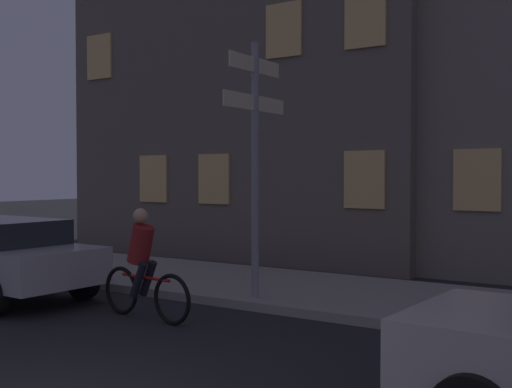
# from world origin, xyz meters

# --- Properties ---
(sidewalk_kerb) EXTENTS (40.00, 3.29, 0.14)m
(sidewalk_kerb) POSITION_xyz_m (0.00, 7.00, 0.07)
(sidewalk_kerb) COLOR gray
(sidewalk_kerb) RESTS_ON ground_plane
(signpost) EXTENTS (0.12, 1.70, 4.04)m
(signpost) POSITION_xyz_m (-1.06, 5.71, 2.53)
(signpost) COLOR gray
(signpost) RESTS_ON sidewalk_kerb
(cyclist) EXTENTS (1.82, 0.37, 1.61)m
(cyclist) POSITION_xyz_m (-1.93, 4.08, 0.75)
(cyclist) COLOR black
(cyclist) RESTS_ON ground_plane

